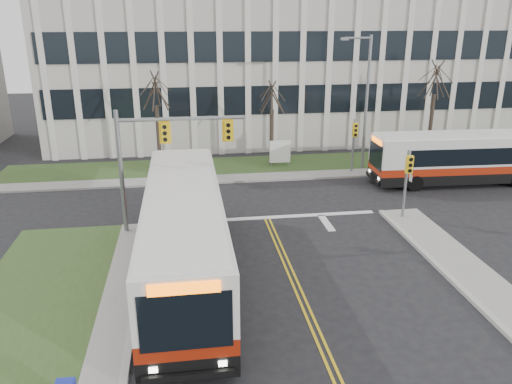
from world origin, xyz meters
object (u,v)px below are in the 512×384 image
object	(u,v)px
bus_main	(184,236)
bus_cross	(466,159)
directory_sign	(280,152)
streetlight	(365,96)

from	to	relation	value
bus_main	bus_cross	distance (m)	20.70
bus_main	directory_sign	bearing A→B (deg)	65.69
bus_cross	streetlight	bearing A→B (deg)	-122.46
streetlight	bus_main	bearing A→B (deg)	-131.67
streetlight	bus_cross	size ratio (longest dim) A/B	0.76
streetlight	directory_sign	distance (m)	6.96
directory_sign	bus_cross	bearing A→B (deg)	-24.81
streetlight	bus_cross	distance (m)	7.77
streetlight	bus_main	size ratio (longest dim) A/B	0.67
directory_sign	bus_main	bearing A→B (deg)	-114.29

